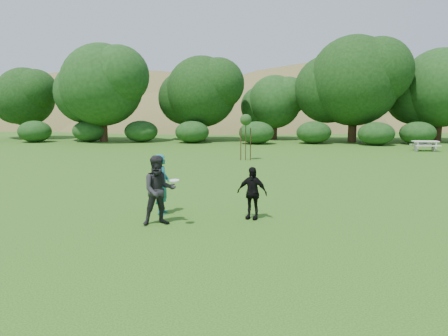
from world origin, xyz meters
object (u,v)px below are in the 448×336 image
object	(u,v)px
player_grey	(159,190)
player_black	(252,193)
sapling	(246,121)
picnic_table	(425,144)
player_teal	(162,184)

from	to	relation	value
player_grey	player_black	size ratio (longest dim) A/B	1.26
player_black	sapling	xyz separation A→B (m)	(-0.51, 14.09, 1.63)
sapling	picnic_table	bearing A→B (deg)	25.93
sapling	player_teal	bearing A→B (deg)	-99.57
player_teal	player_black	distance (m)	2.85
player_teal	player_grey	size ratio (longest dim) A/B	0.95
player_black	sapling	bearing A→B (deg)	110.56
player_teal	player_grey	world-z (taller)	player_grey
player_grey	sapling	world-z (taller)	sapling
player_black	player_grey	bearing A→B (deg)	-144.18
player_teal	player_black	xyz separation A→B (m)	(2.82, -0.42, -0.15)
player_grey	player_black	world-z (taller)	player_grey
player_teal	picnic_table	distance (m)	25.38
player_teal	sapling	distance (m)	13.93
player_grey	sapling	bearing A→B (deg)	59.55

